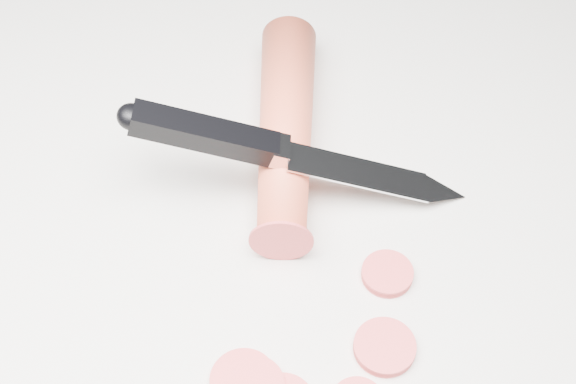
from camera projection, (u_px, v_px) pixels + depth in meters
name	position (u px, v px, depth m)	size (l,w,h in m)	color
ground	(236.00, 319.00, 0.50)	(2.40, 2.40, 0.00)	silver
carrot	(286.00, 129.00, 0.56)	(0.04, 0.04, 0.19)	#E14529
carrot_slice_3	(385.00, 347.00, 0.48)	(0.04, 0.04, 0.01)	#D9383C
carrot_slice_4	(387.00, 274.00, 0.51)	(0.03, 0.03, 0.01)	#D9383C
carrot_slice_5	(243.00, 381.00, 0.47)	(0.04, 0.04, 0.01)	#D9383C
kitchen_knife	(300.00, 153.00, 0.52)	(0.22, 0.12, 0.08)	silver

